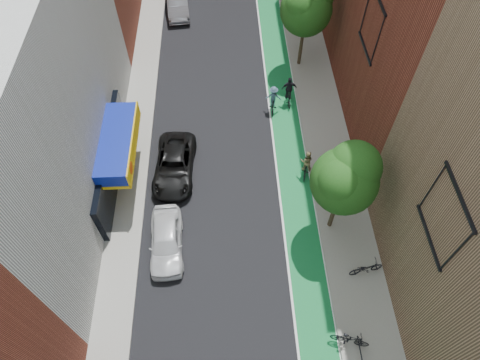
{
  "coord_description": "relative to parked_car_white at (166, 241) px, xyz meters",
  "views": [
    {
      "loc": [
        0.0,
        -1.79,
        21.3
      ],
      "look_at": [
        0.63,
        12.36,
        1.5
      ],
      "focal_mm": 32.0,
      "sensor_mm": 36.0,
      "label": 1
    }
  ],
  "objects": [
    {
      "name": "bike_lane",
      "position": [
        7.49,
        16.93,
        -0.73
      ],
      "size": [
        2.0,
        68.0,
        0.01
      ],
      "primitive_type": "cube",
      "color": "#136D39",
      "rests_on": "ground"
    },
    {
      "name": "sidewalk_left",
      "position": [
        -2.51,
        16.93,
        -0.66
      ],
      "size": [
        2.0,
        68.0,
        0.15
      ],
      "primitive_type": "cube",
      "color": "gray",
      "rests_on": "ground"
    },
    {
      "name": "sidewalk_right",
      "position": [
        9.99,
        16.93,
        -0.66
      ],
      "size": [
        3.0,
        68.0,
        0.15
      ],
      "primitive_type": "cube",
      "color": "gray",
      "rests_on": "ground"
    },
    {
      "name": "building_left_white",
      "position": [
        -7.51,
        4.93,
        5.26
      ],
      "size": [
        8.0,
        20.0,
        12.0
      ],
      "primitive_type": "cube",
      "color": "silver",
      "rests_on": "ground"
    },
    {
      "name": "tree_near",
      "position": [
        9.14,
        0.95,
        3.92
      ],
      "size": [
        3.4,
        3.36,
        6.42
      ],
      "color": "#332619",
      "rests_on": "ground"
    },
    {
      "name": "tree_mid",
      "position": [
        9.14,
        14.95,
        4.15
      ],
      "size": [
        3.55,
        3.53,
        6.74
      ],
      "color": "#332619",
      "rests_on": "ground"
    },
    {
      "name": "parked_car_white",
      "position": [
        0.0,
        0.0,
        0.0
      ],
      "size": [
        1.97,
        4.4,
        1.47
      ],
      "primitive_type": "imported",
      "rotation": [
        0.0,
        0.0,
        0.05
      ],
      "color": "silver",
      "rests_on": "ground"
    },
    {
      "name": "parked_car_black",
      "position": [
        0.21,
        5.15,
        -0.03
      ],
      "size": [
        2.62,
        5.18,
        1.4
      ],
      "primitive_type": "imported",
      "rotation": [
        0.0,
        0.0,
        -0.06
      ],
      "color": "black",
      "rests_on": "ground"
    },
    {
      "name": "parked_car_silver",
      "position": [
        -0.29,
        22.39,
        0.07
      ],
      "size": [
        2.19,
        5.06,
        1.62
      ],
      "primitive_type": "imported",
      "rotation": [
        0.0,
        0.0,
        0.1
      ],
      "color": "gray",
      "rests_on": "ground"
    },
    {
      "name": "cyclist_lane_near",
      "position": [
        8.19,
        4.74,
        0.06
      ],
      "size": [
        0.86,
        1.68,
        1.9
      ],
      "rotation": [
        0.0,
        0.0,
        2.93
      ],
      "color": "black",
      "rests_on": "ground"
    },
    {
      "name": "cyclist_lane_mid",
      "position": [
        7.84,
        10.96,
        0.08
      ],
      "size": [
        1.05,
        1.71,
        2.13
      ],
      "rotation": [
        0.0,
        0.0,
        3.15
      ],
      "color": "black",
      "rests_on": "ground"
    },
    {
      "name": "cyclist_lane_far",
      "position": [
        6.69,
        10.31,
        0.11
      ],
      "size": [
        1.09,
        1.84,
        1.95
      ],
      "rotation": [
        0.0,
        0.0,
        3.04
      ],
      "color": "black",
      "rests_on": "ground"
    },
    {
      "name": "parked_bike_mid",
      "position": [
        8.89,
        -5.55,
        -0.03
      ],
      "size": [
        1.91,
        1.01,
        1.11
      ],
      "primitive_type": "imported",
      "rotation": [
        0.0,
        0.0,
        1.29
      ],
      "color": "black",
      "rests_on": "sidewalk_right"
    },
    {
      "name": "parked_bike_far",
      "position": [
        10.44,
        -2.0,
        -0.11
      ],
      "size": [
        1.91,
        0.97,
        0.96
      ],
      "primitive_type": "imported",
      "rotation": [
        0.0,
        0.0,
        1.76
      ],
      "color": "black",
      "rests_on": "sidewalk_right"
    }
  ]
}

